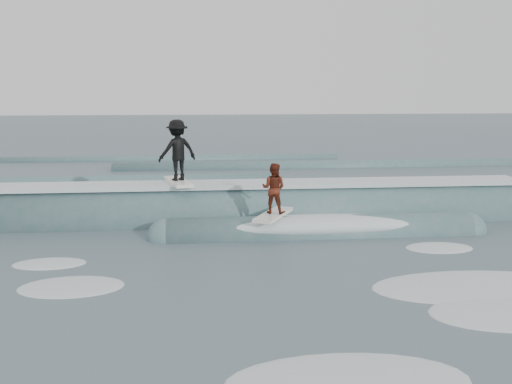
{
  "coord_description": "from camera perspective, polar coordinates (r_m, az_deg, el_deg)",
  "views": [
    {
      "loc": [
        -1.65,
        -12.21,
        4.29
      ],
      "look_at": [
        0.0,
        5.08,
        1.1
      ],
      "focal_mm": 40.0,
      "sensor_mm": 36.0,
      "label": 1
    }
  ],
  "objects": [
    {
      "name": "whitewater",
      "position": [
        12.22,
        11.97,
        -10.38
      ],
      "size": [
        12.82,
        8.43,
        0.1
      ],
      "color": "white",
      "rests_on": "ground"
    },
    {
      "name": "ground",
      "position": [
        13.05,
        2.15,
        -8.8
      ],
      "size": [
        160.0,
        160.0,
        0.0
      ],
      "primitive_type": "plane",
      "color": "#3C4E57",
      "rests_on": "ground"
    },
    {
      "name": "surfer_black",
      "position": [
        18.42,
        -7.87,
        3.99
      ],
      "size": [
        1.44,
        2.07,
        2.04
      ],
      "color": "white",
      "rests_on": "ground"
    },
    {
      "name": "breaking_wave",
      "position": [
        18.56,
        0.62,
        -2.84
      ],
      "size": [
        22.48,
        3.96,
        2.36
      ],
      "color": "#3D6767",
      "rests_on": "ground"
    },
    {
      "name": "far_swells",
      "position": [
        30.17,
        -6.34,
        2.18
      ],
      "size": [
        36.01,
        8.65,
        0.8
      ],
      "color": "#3D6767",
      "rests_on": "ground"
    },
    {
      "name": "surfer_red",
      "position": [
        16.49,
        1.77,
        -0.05
      ],
      "size": [
        1.4,
        2.03,
        1.56
      ],
      "color": "white",
      "rests_on": "ground"
    }
  ]
}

